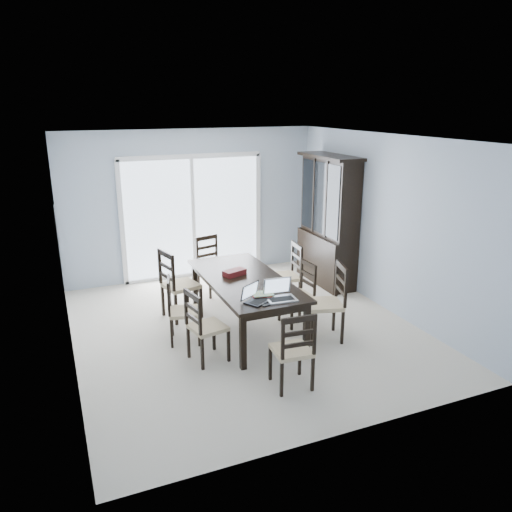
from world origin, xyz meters
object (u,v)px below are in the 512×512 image
(chair_right_mid, at_px, (302,286))
(chair_right_far, at_px, (290,268))
(china_hutch, at_px, (328,222))
(cell_phone, at_px, (266,305))
(hot_tub, at_px, (147,240))
(chair_left_mid, at_px, (177,303))
(game_box, at_px, (234,273))
(chair_right_near, at_px, (332,294))
(laptop_dark, at_px, (258,298))
(chair_end_far, at_px, (210,258))
(laptop_silver, at_px, (281,295))
(dining_table, at_px, (245,284))
(chair_left_near, at_px, (201,319))
(chair_end_near, at_px, (295,343))
(chair_left_far, at_px, (174,277))

(chair_right_mid, bearing_deg, chair_right_far, -16.41)
(china_hutch, xyz_separation_m, chair_right_mid, (-1.19, -1.34, -0.53))
(cell_phone, bearing_deg, hot_tub, 82.58)
(chair_left_mid, distance_m, game_box, 0.91)
(chair_right_near, bearing_deg, laptop_dark, 113.25)
(chair_end_far, bearing_deg, cell_phone, 73.45)
(china_hutch, relative_size, chair_left_mid, 2.15)
(laptop_silver, xyz_separation_m, hot_tub, (-0.77, 4.40, -0.35))
(china_hutch, bearing_deg, dining_table, -148.29)
(chair_left_near, distance_m, hot_tub, 4.16)
(laptop_dark, bearing_deg, chair_left_mid, 102.82)
(china_hutch, relative_size, laptop_dark, 5.85)
(dining_table, xyz_separation_m, chair_end_far, (0.01, 1.57, -0.10))
(china_hutch, relative_size, laptop_silver, 5.87)
(chair_right_mid, bearing_deg, laptop_dark, 123.01)
(game_box, distance_m, hot_tub, 3.41)
(chair_right_far, distance_m, chair_end_near, 2.44)
(dining_table, height_order, chair_right_near, chair_right_near)
(laptop_dark, xyz_separation_m, hot_tub, (-0.49, 4.35, -0.35))
(chair_left_far, distance_m, laptop_silver, 1.86)
(laptop_dark, relative_size, laptop_silver, 1.00)
(chair_left_near, relative_size, cell_phone, 9.37)
(dining_table, distance_m, hot_tub, 3.58)
(dining_table, bearing_deg, chair_right_near, -35.41)
(china_hutch, bearing_deg, chair_left_mid, -157.02)
(chair_left_far, bearing_deg, laptop_silver, 15.67)
(chair_left_near, relative_size, laptop_silver, 2.82)
(chair_right_far, bearing_deg, cell_phone, 151.12)
(china_hutch, distance_m, game_box, 2.39)
(chair_right_near, xyz_separation_m, chair_end_far, (-0.95, 2.25, -0.06))
(chair_right_mid, bearing_deg, chair_end_near, 145.50)
(china_hutch, height_order, laptop_silver, china_hutch)
(cell_phone, bearing_deg, chair_left_near, 140.23)
(laptop_dark, bearing_deg, chair_end_near, -114.10)
(chair_left_mid, xyz_separation_m, chair_right_far, (1.91, 0.59, 0.05))
(laptop_silver, relative_size, hot_tub, 0.20)
(chair_end_near, distance_m, laptop_silver, 0.80)
(china_hutch, bearing_deg, hot_tub, 139.65)
(chair_right_mid, relative_size, chair_end_far, 0.95)
(dining_table, bearing_deg, chair_left_far, 137.62)
(hot_tub, bearing_deg, chair_right_mid, -67.72)
(dining_table, xyz_separation_m, chair_right_near, (0.96, -0.68, -0.05))
(chair_left_near, height_order, cell_phone, chair_left_near)
(laptop_silver, height_order, hot_tub, laptop_silver)
(chair_right_mid, bearing_deg, china_hutch, -46.01)
(chair_left_mid, xyz_separation_m, chair_left_far, (0.14, 0.73, 0.09))
(chair_right_mid, bearing_deg, cell_phone, 129.14)
(chair_left_mid, bearing_deg, game_box, 116.16)
(laptop_silver, bearing_deg, chair_right_mid, 53.31)
(chair_end_near, relative_size, laptop_silver, 2.82)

